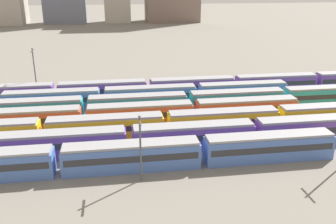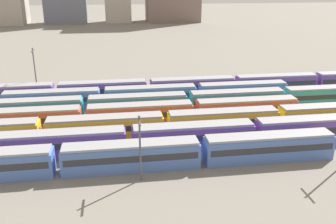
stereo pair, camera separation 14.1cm
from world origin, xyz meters
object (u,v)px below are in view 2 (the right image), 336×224
Objects in this scene: catenary_pole_1 at (35,71)px; catenary_pole_2 at (140,145)px; train_track_6 at (235,85)px; train_track_0 at (132,156)px; train_track_2 at (223,121)px; train_track_3 at (140,114)px; train_track_5 at (151,95)px; train_track_4 at (237,100)px.

catenary_pole_1 is 1.23× the size of catenary_pole_2.
catenary_pole_2 is (-23.20, -34.28, 2.91)m from train_track_6.
train_track_2 is at bearing 33.97° from train_track_0.
train_track_2 is at bearing 42.97° from catenary_pole_2.
train_track_3 is 26.80m from train_track_6.
train_track_4 is at bearing -18.00° from train_track_5.
catenary_pole_2 reaches higher than train_track_3.
catenary_pole_1 is at bearing 160.81° from train_track_5.
train_track_6 is 42.27m from catenary_pole_1.
train_track_6 is (24.16, 31.20, 0.00)m from train_track_0.
train_track_5 is at bearing 162.00° from train_track_4.
catenary_pole_1 is (-41.99, 2.81, 3.92)m from train_track_6.
catenary_pole_2 is (-4.24, -29.08, 2.91)m from train_track_5.
catenary_pole_2 reaches higher than train_track_0.
train_track_6 is at bearing 74.13° from train_track_4.
train_track_0 is 39.46m from train_track_6.
train_track_3 is 0.60× the size of train_track_4.
train_track_4 is at bearing 61.00° from train_track_2.
train_track_3 and train_track_6 have the same top height.
train_track_3 is at bearing 81.40° from train_track_0.
train_track_2 is 20.00m from catenary_pole_2.
train_track_5 and train_track_6 have the same top height.
train_track_0 and train_track_4 have the same top height.
train_track_2 is 8.88× the size of catenary_pole_1.
train_track_3 is 0.50× the size of train_track_6.
train_track_4 is 10.81m from train_track_6.
train_track_4 is 8.88× the size of catenary_pole_1.
train_track_0 is 29.70m from train_track_4.
train_track_0 and train_track_6 have the same top height.
train_track_3 is 5.29× the size of catenary_pole_1.
train_track_5 is at bearing -164.66° from train_track_6.
train_track_4 is (21.20, 20.80, 0.00)m from train_track_0.
catenary_pole_1 reaches higher than catenary_pole_2.
train_track_2 is 1.00× the size of train_track_4.
train_track_5 is at bearing 74.74° from train_track_3.
catenary_pole_1 reaches higher than train_track_2.
train_track_2 is 1.68× the size of train_track_3.
catenary_pole_1 is (-23.03, 8.01, 3.92)m from train_track_5.
train_track_0 and train_track_2 have the same top height.
catenary_pole_1 is at bearing 137.64° from train_track_3.
catenary_pole_2 reaches higher than train_track_2.
train_track_4 is (5.76, 10.40, 0.00)m from train_track_2.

